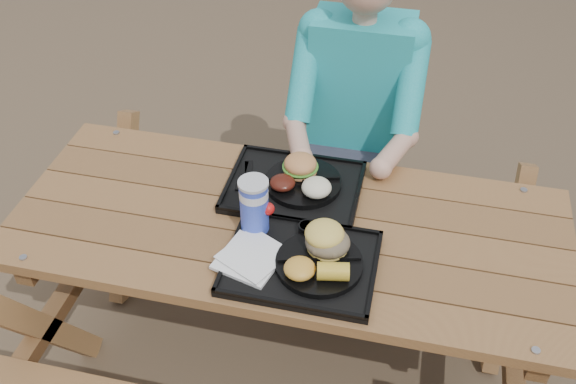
# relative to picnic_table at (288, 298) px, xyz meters

# --- Properties ---
(ground) EXTENTS (60.00, 60.00, 0.00)m
(ground) POSITION_rel_picnic_table_xyz_m (0.00, 0.00, -0.38)
(ground) COLOR #999999
(ground) RESTS_ON ground
(picnic_table) EXTENTS (1.80, 1.49, 0.75)m
(picnic_table) POSITION_rel_picnic_table_xyz_m (0.00, 0.00, 0.00)
(picnic_table) COLOR #999999
(picnic_table) RESTS_ON ground
(tray_near) EXTENTS (0.45, 0.35, 0.02)m
(tray_near) POSITION_rel_picnic_table_xyz_m (0.08, -0.18, 0.39)
(tray_near) COLOR black
(tray_near) RESTS_ON picnic_table
(tray_far) EXTENTS (0.45, 0.35, 0.02)m
(tray_far) POSITION_rel_picnic_table_xyz_m (-0.02, 0.16, 0.39)
(tray_far) COLOR black
(tray_far) RESTS_ON picnic_table
(plate_near) EXTENTS (0.26, 0.26, 0.02)m
(plate_near) POSITION_rel_picnic_table_xyz_m (0.14, -0.18, 0.41)
(plate_near) COLOR black
(plate_near) RESTS_ON tray_near
(plate_far) EXTENTS (0.26, 0.26, 0.02)m
(plate_far) POSITION_rel_picnic_table_xyz_m (0.01, 0.17, 0.41)
(plate_far) COLOR black
(plate_far) RESTS_ON tray_far
(napkin_stack) EXTENTS (0.22, 0.22, 0.02)m
(napkin_stack) POSITION_rel_picnic_table_xyz_m (-0.07, -0.20, 0.40)
(napkin_stack) COLOR white
(napkin_stack) RESTS_ON tray_near
(soda_cup) EXTENTS (0.09, 0.09, 0.18)m
(soda_cup) POSITION_rel_picnic_table_xyz_m (-0.09, -0.07, 0.48)
(soda_cup) COLOR #1A35C9
(soda_cup) RESTS_ON tray_near
(condiment_bbq) EXTENTS (0.05, 0.05, 0.03)m
(condiment_bbq) POSITION_rel_picnic_table_xyz_m (0.07, -0.05, 0.41)
(condiment_bbq) COLOR black
(condiment_bbq) RESTS_ON tray_near
(condiment_mustard) EXTENTS (0.04, 0.04, 0.03)m
(condiment_mustard) POSITION_rel_picnic_table_xyz_m (0.13, -0.05, 0.41)
(condiment_mustard) COLOR yellow
(condiment_mustard) RESTS_ON tray_near
(sandwich) EXTENTS (0.13, 0.13, 0.13)m
(sandwich) POSITION_rel_picnic_table_xyz_m (0.15, -0.12, 0.48)
(sandwich) COLOR #EDC853
(sandwich) RESTS_ON plate_near
(mac_cheese) EXTENTS (0.09, 0.09, 0.05)m
(mac_cheese) POSITION_rel_picnic_table_xyz_m (0.09, -0.24, 0.44)
(mac_cheese) COLOR gold
(mac_cheese) RESTS_ON plate_near
(corn_cob) EXTENTS (0.11, 0.11, 0.05)m
(corn_cob) POSITION_rel_picnic_table_xyz_m (0.19, -0.24, 0.44)
(corn_cob) COLOR gold
(corn_cob) RESTS_ON plate_near
(cutlery_far) EXTENTS (0.07, 0.16, 0.01)m
(cutlery_far) POSITION_rel_picnic_table_xyz_m (-0.18, 0.18, 0.40)
(cutlery_far) COLOR black
(cutlery_far) RESTS_ON tray_far
(burger) EXTENTS (0.11, 0.11, 0.10)m
(burger) POSITION_rel_picnic_table_xyz_m (-0.01, 0.21, 0.47)
(burger) COLOR #CA8147
(burger) RESTS_ON plate_far
(baked_beans) EXTENTS (0.09, 0.09, 0.04)m
(baked_beans) POSITION_rel_picnic_table_xyz_m (-0.05, 0.12, 0.43)
(baked_beans) COLOR #49170E
(baked_beans) RESTS_ON plate_far
(potato_salad) EXTENTS (0.10, 0.10, 0.06)m
(potato_salad) POSITION_rel_picnic_table_xyz_m (0.07, 0.11, 0.44)
(potato_salad) COLOR #F0EBCB
(potato_salad) RESTS_ON plate_far
(diner) EXTENTS (0.48, 0.84, 1.28)m
(diner) POSITION_rel_picnic_table_xyz_m (0.12, 0.71, 0.27)
(diner) COLOR #19B1AB
(diner) RESTS_ON ground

